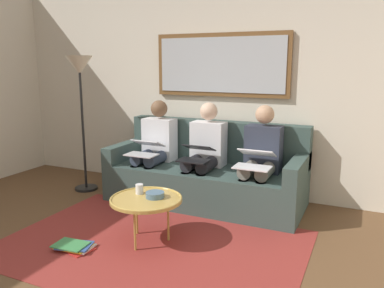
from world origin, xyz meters
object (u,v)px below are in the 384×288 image
(person_middle, at_px, (205,151))
(standing_lamp, at_px, (80,80))
(laptop_black, at_px, (196,153))
(cup, at_px, (139,189))
(laptop_silver, at_px, (145,148))
(person_right, at_px, (156,146))
(laptop_white, at_px, (255,159))
(person_left, at_px, (261,156))
(couch, at_px, (207,175))
(magazine_stack, at_px, (74,246))
(coffee_table, at_px, (146,200))
(framed_mirror, at_px, (221,65))
(bowl, at_px, (155,195))

(person_middle, height_order, standing_lamp, standing_lamp)
(laptop_black, bearing_deg, person_middle, -90.00)
(cup, distance_m, laptop_silver, 0.96)
(person_right, bearing_deg, person_middle, 180.00)
(cup, bearing_deg, laptop_white, -134.77)
(person_left, distance_m, laptop_white, 0.23)
(cup, bearing_deg, laptop_black, -103.07)
(couch, relative_size, person_left, 1.93)
(person_middle, distance_m, magazine_stack, 1.74)
(person_middle, xyz_separation_m, person_right, (0.64, 0.00, 0.00))
(coffee_table, relative_size, laptop_white, 1.64)
(laptop_white, xyz_separation_m, standing_lamp, (2.19, -0.03, 0.74))
(coffee_table, relative_size, laptop_black, 1.74)
(person_right, xyz_separation_m, magazine_stack, (-0.08, 1.55, -0.58))
(framed_mirror, height_order, magazine_stack, framed_mirror)
(laptop_black, bearing_deg, laptop_white, -179.37)
(couch, distance_m, laptop_silver, 0.78)
(laptop_white, relative_size, laptop_black, 1.06)
(couch, height_order, framed_mirror, framed_mirror)
(framed_mirror, bearing_deg, magazine_stack, 74.39)
(cup, height_order, magazine_stack, cup)
(couch, xyz_separation_m, framed_mirror, (0.00, -0.39, 1.24))
(laptop_black, xyz_separation_m, magazine_stack, (0.56, 1.31, -0.60))
(person_left, distance_m, magazine_stack, 2.04)
(laptop_black, height_order, laptop_silver, laptop_black)
(laptop_white, xyz_separation_m, laptop_black, (0.64, 0.01, -0.00))
(couch, distance_m, person_left, 0.71)
(person_left, bearing_deg, laptop_silver, 10.43)
(bowl, xyz_separation_m, laptop_white, (-0.65, -0.87, 0.20))
(laptop_white, distance_m, magazine_stack, 1.88)
(coffee_table, distance_m, standing_lamp, 2.01)
(person_middle, bearing_deg, cup, 79.74)
(couch, height_order, standing_lamp, standing_lamp)
(bowl, relative_size, magazine_stack, 0.48)
(person_right, height_order, laptop_silver, person_right)
(person_right, distance_m, laptop_silver, 0.24)
(couch, height_order, magazine_stack, couch)
(couch, xyz_separation_m, laptop_black, (0.00, 0.30, 0.32))
(coffee_table, height_order, laptop_silver, laptop_silver)
(cup, bearing_deg, laptop_silver, -61.81)
(bowl, bearing_deg, person_left, -120.77)
(person_left, bearing_deg, person_right, 0.00)
(standing_lamp, bearing_deg, coffee_table, 147.22)
(coffee_table, relative_size, person_left, 0.56)
(laptop_silver, bearing_deg, laptop_white, -179.69)
(framed_mirror, bearing_deg, laptop_white, 133.04)
(laptop_white, height_order, laptop_black, laptop_white)
(person_left, bearing_deg, bowl, 59.23)
(cup, distance_m, standing_lamp, 1.86)
(bowl, distance_m, laptop_white, 1.11)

